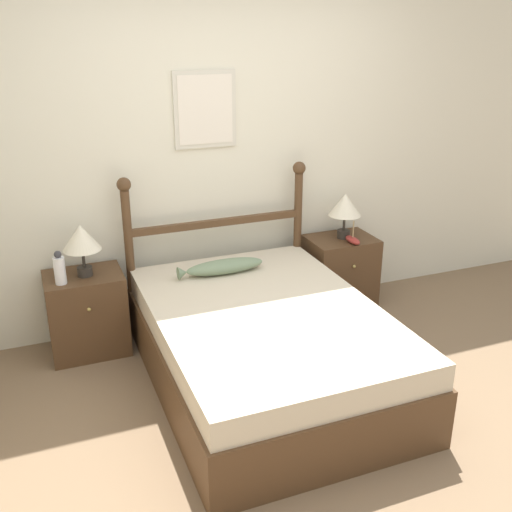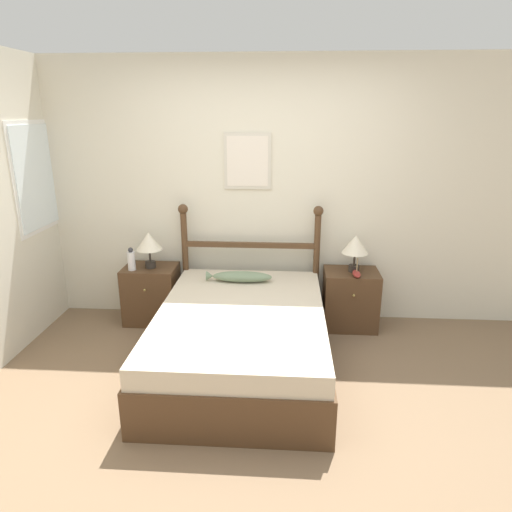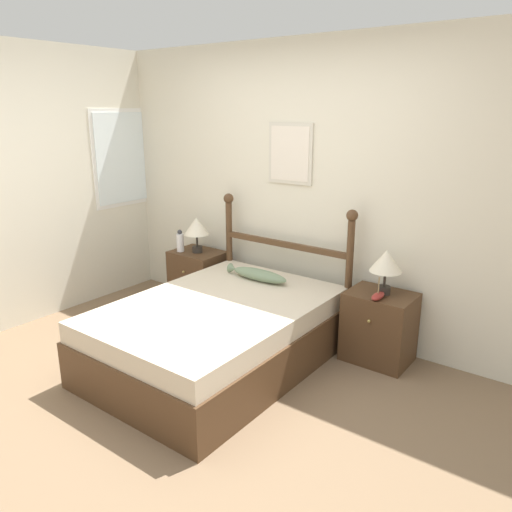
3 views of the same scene
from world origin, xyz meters
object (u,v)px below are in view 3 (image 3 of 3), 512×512
at_px(nightstand_left, 198,278).
at_px(model_boat, 378,296).
at_px(table_lamp_right, 386,263).
at_px(bottle, 180,242).
at_px(bed, 218,334).
at_px(nightstand_right, 379,327).
at_px(fish_pillow, 258,275).
at_px(table_lamp_left, 197,227).

height_order(nightstand_left, model_boat, model_boat).
bearing_deg(table_lamp_right, bottle, -177.37).
relative_size(bottle, model_boat, 1.26).
bearing_deg(bed, table_lamp_right, 39.78).
relative_size(nightstand_right, fish_pillow, 0.94).
bearing_deg(fish_pillow, table_lamp_left, 168.08).
height_order(table_lamp_left, bottle, table_lamp_left).
distance_m(nightstand_left, table_lamp_left, 0.55).
distance_m(nightstand_right, fish_pillow, 1.11).
relative_size(nightstand_right, bottle, 2.54).
bearing_deg(fish_pillow, nightstand_right, 11.15).
bearing_deg(bottle, model_boat, -0.84).
bearing_deg(bed, table_lamp_left, 140.04).
bearing_deg(nightstand_right, nightstand_left, 180.00).
bearing_deg(model_boat, nightstand_left, 176.38).
height_order(table_lamp_right, model_boat, table_lamp_right).
bearing_deg(nightstand_right, model_boat, -79.55).
relative_size(bed, nightstand_right, 3.36).
distance_m(table_lamp_right, fish_pillow, 1.12).
bearing_deg(nightstand_left, fish_pillow, -12.74).
bearing_deg(nightstand_left, table_lamp_left, -47.85).
relative_size(nightstand_left, table_lamp_right, 1.61).
bearing_deg(table_lamp_right, bed, -140.22).
bearing_deg(table_lamp_left, bottle, -154.13).
height_order(table_lamp_right, fish_pillow, table_lamp_right).
bearing_deg(nightstand_left, model_boat, -3.62).
xyz_separation_m(bed, bottle, (-1.13, 0.74, 0.42)).
bearing_deg(bottle, fish_pillow, -6.07).
bearing_deg(nightstand_right, fish_pillow, -168.85).
height_order(model_boat, fish_pillow, model_boat).
height_order(table_lamp_left, model_boat, table_lamp_left).
height_order(bed, table_lamp_right, table_lamp_right).
bearing_deg(fish_pillow, bed, -83.79).
relative_size(table_lamp_left, bottle, 1.58).
height_order(bed, fish_pillow, fish_pillow).
bearing_deg(table_lamp_left, nightstand_left, 132.15).
relative_size(table_lamp_left, model_boat, 1.98).
bearing_deg(bed, fish_pillow, 96.21).
bearing_deg(table_lamp_left, fish_pillow, -11.92).
bearing_deg(fish_pillow, bottle, 173.93).
xyz_separation_m(nightstand_right, fish_pillow, (-1.06, -0.21, 0.29)).
height_order(table_lamp_left, fish_pillow, table_lamp_left).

